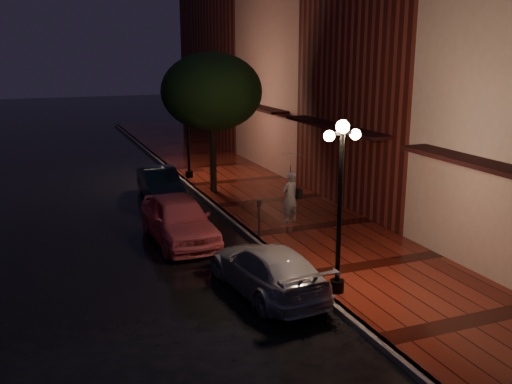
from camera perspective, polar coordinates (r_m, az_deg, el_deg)
name	(u,v)px	position (r m, az deg, el deg)	size (l,w,h in m)	color
ground	(251,239)	(18.77, -0.46, -4.68)	(120.00, 120.00, 0.00)	black
sidewalk	(313,229)	(19.64, 5.69, -3.67)	(4.50, 60.00, 0.15)	#45130C
curb	(251,236)	(18.75, -0.46, -4.47)	(0.25, 60.00, 0.15)	#595451
storefront_mid	(403,64)	(22.91, 14.53, 12.33)	(5.00, 8.00, 11.00)	#511914
storefront_far	(308,80)	(29.80, 5.22, 11.12)	(5.00, 8.00, 9.00)	#8C5951
storefront_extra	(240,64)	(38.96, -1.57, 12.63)	(5.00, 12.00, 10.00)	#511914
streetlamp_near	(340,197)	(13.84, 8.41, -0.51)	(0.96, 0.36, 4.31)	black
streetlamp_far	(188,125)	(26.67, -6.83, 6.62)	(0.96, 0.36, 4.31)	black
street_tree	(212,94)	(23.69, -4.42, 9.73)	(4.16, 4.16, 5.80)	black
pink_car	(179,219)	(18.45, -7.73, -2.69)	(1.79, 4.45, 1.52)	#D95962
navy_car	(160,184)	(23.82, -9.56, 0.83)	(1.37, 3.92, 1.29)	black
silver_car	(267,269)	(14.63, 1.11, -7.70)	(1.74, 4.29, 1.24)	#9D9CA3
woman_with_umbrella	(291,176)	(19.71, 3.49, 1.61)	(1.03, 1.05, 2.48)	silver
parking_meter	(259,215)	(18.29, 0.32, -2.28)	(0.13, 0.11, 1.22)	black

